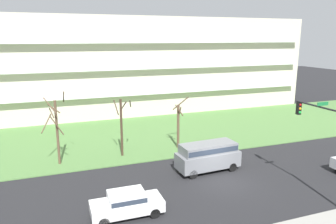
{
  "coord_description": "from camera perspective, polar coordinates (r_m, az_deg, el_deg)",
  "views": [
    {
      "loc": [
        -11.78,
        -19.65,
        10.74
      ],
      "look_at": [
        -2.4,
        6.0,
        4.4
      ],
      "focal_mm": 34.37,
      "sensor_mm": 36.0,
      "label": 1
    }
  ],
  "objects": [
    {
      "name": "tree_far_left",
      "position": [
        28.69,
        -19.18,
        -2.7
      ],
      "size": [
        2.07,
        2.2,
        6.49
      ],
      "color": "brown",
      "rests_on": "ground"
    },
    {
      "name": "van_gray_center_right",
      "position": [
        26.68,
        7.1,
        -7.53
      ],
      "size": [
        5.3,
        2.29,
        2.36
      ],
      "rotation": [
        0.0,
        0.0,
        3.2
      ],
      "color": "slate",
      "rests_on": "ground"
    },
    {
      "name": "sedan_white_near_left",
      "position": [
        20.57,
        -7.3,
        -15.71
      ],
      "size": [
        4.41,
        1.83,
        1.57
      ],
      "rotation": [
        0.0,
        0.0,
        -0.01
      ],
      "color": "white",
      "rests_on": "ground"
    },
    {
      "name": "ground",
      "position": [
        25.3,
        10.06,
        -12.26
      ],
      "size": [
        160.0,
        160.0,
        0.0
      ],
      "primitive_type": "plane",
      "color": "#232326"
    },
    {
      "name": "tree_left",
      "position": [
        29.47,
        -8.19,
        -2.29
      ],
      "size": [
        1.69,
        1.71,
        5.44
      ],
      "color": "#423023",
      "rests_on": "ground"
    },
    {
      "name": "grass_lawn_strip",
      "position": [
        37.22,
        -0.76,
        -3.64
      ],
      "size": [
        80.0,
        16.0,
        0.08
      ],
      "primitive_type": "cube",
      "color": "#547F42",
      "rests_on": "ground"
    },
    {
      "name": "tree_center",
      "position": [
        31.5,
        1.87,
        -2.06
      ],
      "size": [
        1.62,
        1.63,
        5.11
      ],
      "color": "brown",
      "rests_on": "ground"
    },
    {
      "name": "apartment_building",
      "position": [
        48.96,
        -6.16,
        8.34
      ],
      "size": [
        51.35,
        12.36,
        13.53
      ],
      "color": "beige",
      "rests_on": "ground"
    },
    {
      "name": "traffic_signal_mast",
      "position": [
        23.25,
        27.32,
        -3.94
      ],
      "size": [
        0.9,
        5.5,
        6.61
      ],
      "color": "black",
      "rests_on": "ground"
    }
  ]
}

